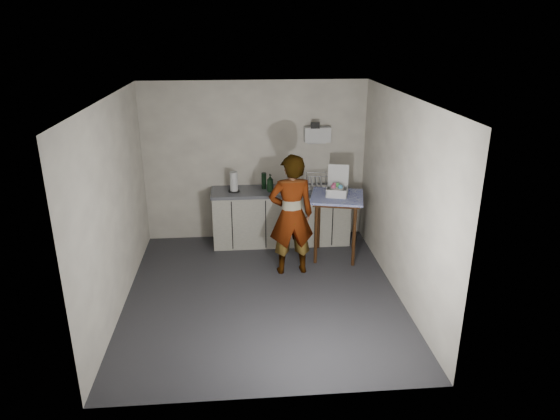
{
  "coord_description": "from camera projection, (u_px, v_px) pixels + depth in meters",
  "views": [
    {
      "loc": [
        -0.28,
        -5.89,
        3.39
      ],
      "look_at": [
        0.27,
        0.45,
        1.03
      ],
      "focal_mm": 32.0,
      "sensor_mm": 36.0,
      "label": 1
    }
  ],
  "objects": [
    {
      "name": "ground",
      "position": [
        263.0,
        294.0,
        6.7
      ],
      "size": [
        4.0,
        4.0,
        0.0
      ],
      "primitive_type": "plane",
      "color": "#26262A",
      "rests_on": "ground"
    },
    {
      "name": "wall_back",
      "position": [
        255.0,
        162.0,
        8.11
      ],
      "size": [
        3.6,
        0.02,
        2.6
      ],
      "primitive_type": "cube",
      "color": "#B6AD9E",
      "rests_on": "ground"
    },
    {
      "name": "soap_bottle",
      "position": [
        270.0,
        183.0,
        7.86
      ],
      "size": [
        0.14,
        0.14,
        0.28
      ],
      "primitive_type": "imported",
      "rotation": [
        0.0,
        0.0,
        0.3
      ],
      "color": "black",
      "rests_on": "kitchen_counter"
    },
    {
      "name": "wall_left",
      "position": [
        116.0,
        207.0,
        6.11
      ],
      "size": [
        0.02,
        4.0,
        2.6
      ],
      "primitive_type": "cube",
      "color": "#B6AD9E",
      "rests_on": "ground"
    },
    {
      "name": "wall_shelf",
      "position": [
        317.0,
        135.0,
        7.97
      ],
      "size": [
        0.42,
        0.18,
        0.37
      ],
      "color": "silver",
      "rests_on": "ground"
    },
    {
      "name": "kitchen_counter",
      "position": [
        281.0,
        218.0,
        8.18
      ],
      "size": [
        2.24,
        0.62,
        0.91
      ],
      "color": "black",
      "rests_on": "ground"
    },
    {
      "name": "ceiling",
      "position": [
        260.0,
        98.0,
        5.8
      ],
      "size": [
        3.6,
        4.0,
        0.01
      ],
      "primitive_type": "cube",
      "color": "white",
      "rests_on": "wall_back"
    },
    {
      "name": "paper_towel",
      "position": [
        234.0,
        182.0,
        7.86
      ],
      "size": [
        0.18,
        0.18,
        0.32
      ],
      "color": "black",
      "rests_on": "kitchen_counter"
    },
    {
      "name": "standing_man",
      "position": [
        291.0,
        215.0,
        7.01
      ],
      "size": [
        0.67,
        0.47,
        1.76
      ],
      "primitive_type": "imported",
      "rotation": [
        0.0,
        0.0,
        3.22
      ],
      "color": "#B2A593",
      "rests_on": "ground"
    },
    {
      "name": "dish_rack",
      "position": [
        317.0,
        185.0,
        8.03
      ],
      "size": [
        0.35,
        0.27,
        0.25
      ],
      "color": "white",
      "rests_on": "kitchen_counter"
    },
    {
      "name": "dark_bottle",
      "position": [
        264.0,
        181.0,
        8.01
      ],
      "size": [
        0.08,
        0.08,
        0.26
      ],
      "primitive_type": "cylinder",
      "color": "black",
      "rests_on": "kitchen_counter"
    },
    {
      "name": "soda_can",
      "position": [
        285.0,
        185.0,
        8.04
      ],
      "size": [
        0.07,
        0.07,
        0.13
      ],
      "primitive_type": "cylinder",
      "color": "red",
      "rests_on": "kitchen_counter"
    },
    {
      "name": "wall_right",
      "position": [
        401.0,
        199.0,
        6.4
      ],
      "size": [
        0.02,
        4.0,
        2.6
      ],
      "primitive_type": "cube",
      "color": "#B6AD9E",
      "rests_on": "ground"
    },
    {
      "name": "side_table",
      "position": [
        337.0,
        204.0,
        7.5
      ],
      "size": [
        0.93,
        0.93,
        0.99
      ],
      "rotation": [
        0.0,
        0.0,
        -0.24
      ],
      "color": "#3D210E",
      "rests_on": "ground"
    },
    {
      "name": "bakery_box",
      "position": [
        337.0,
        189.0,
        7.46
      ],
      "size": [
        0.38,
        0.39,
        0.43
      ],
      "rotation": [
        0.0,
        0.0,
        -0.27
      ],
      "color": "silver",
      "rests_on": "side_table"
    }
  ]
}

